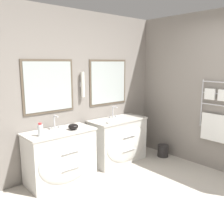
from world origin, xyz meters
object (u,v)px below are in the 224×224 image
vanity_left (61,156)px  waste_bin (163,150)px  toiletry_bottle (40,130)px  amenity_bowl (73,127)px  vanity_right (119,140)px

vanity_left → waste_bin: bearing=-10.8°
toiletry_bottle → vanity_left: bearing=8.8°
amenity_bowl → toiletry_bottle: bearing=179.2°
amenity_bowl → vanity_right: bearing=3.3°
vanity_left → vanity_right: 1.18m
vanity_left → waste_bin: 2.04m
vanity_right → toiletry_bottle: toiletry_bottle is taller
vanity_right → vanity_left: bearing=180.0°
amenity_bowl → waste_bin: bearing=-10.2°
waste_bin → amenity_bowl: bearing=169.8°
toiletry_bottle → amenity_bowl: bearing=-0.8°
vanity_left → amenity_bowl: amenity_bowl is taller
toiletry_bottle → amenity_bowl: size_ratio=1.22×
toiletry_bottle → amenity_bowl: toiletry_bottle is taller
vanity_left → toiletry_bottle: toiletry_bottle is taller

